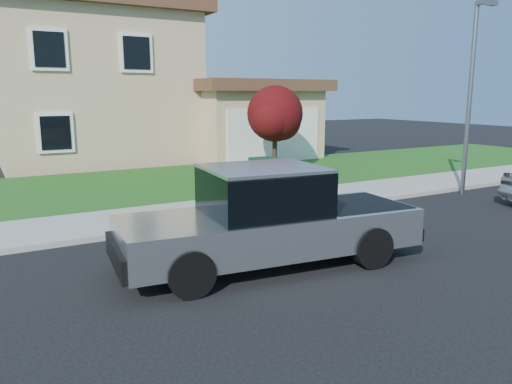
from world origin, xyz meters
TOP-DOWN VIEW (x-y plane):
  - ground at (0.00, 0.00)m, footprint 80.00×80.00m
  - curb at (1.00, 2.90)m, footprint 40.00×0.20m
  - sidewalk at (1.00, 4.00)m, footprint 40.00×2.00m
  - lawn at (1.00, 8.50)m, footprint 40.00×7.00m
  - house at (1.31, 16.38)m, footprint 14.00×11.30m
  - pickup_truck at (-0.53, -0.16)m, footprint 5.60×2.42m
  - woman at (0.04, 1.05)m, footprint 0.64×0.55m
  - ornamental_tree at (5.25, 8.89)m, footprint 2.37×2.14m
  - trash_bin at (2.17, 4.50)m, footprint 0.70×0.80m
  - street_lamp at (7.93, 2.33)m, footprint 0.34×0.74m

SIDE VIEW (x-z plane):
  - ground at x=0.00m, z-range 0.00..0.00m
  - lawn at x=1.00m, z-range 0.00..0.10m
  - curb at x=1.00m, z-range 0.00..0.12m
  - sidewalk at x=1.00m, z-range 0.00..0.15m
  - trash_bin at x=2.17m, z-range 0.16..1.26m
  - woman at x=0.04m, z-range -0.04..1.58m
  - pickup_truck at x=-0.53m, z-range -0.06..1.73m
  - ornamental_tree at x=5.25m, z-range 0.55..3.80m
  - house at x=1.31m, z-range -0.26..6.59m
  - street_lamp at x=7.93m, z-range 0.40..6.02m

